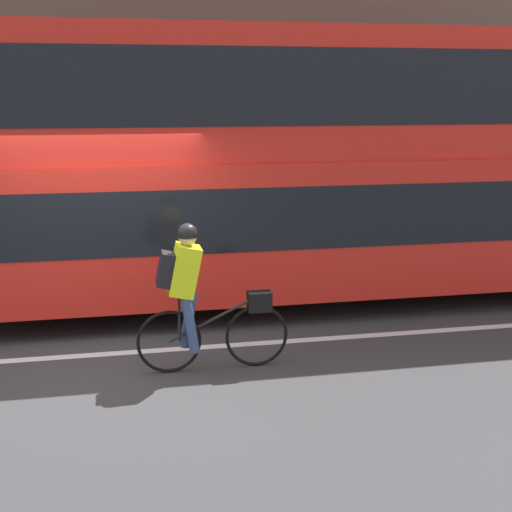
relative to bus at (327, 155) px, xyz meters
The scene contains 5 objects.
ground_plane 4.21m from the bus, 151.06° to the right, with size 80.00×80.00×0.00m, color #38383A.
road_center_line 4.19m from the bus, 151.52° to the right, with size 50.00×0.14×0.01m, color silver.
sidewalk_curb 4.90m from the bus, 135.62° to the left, with size 60.00×2.44×0.14m.
bus is the anchor object (origin of this frame).
cyclist_on_bike 3.48m from the bus, 131.81° to the right, with size 1.67×0.32×1.64m.
Camera 1 is at (0.17, -7.98, 2.97)m, focal length 50.00 mm.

